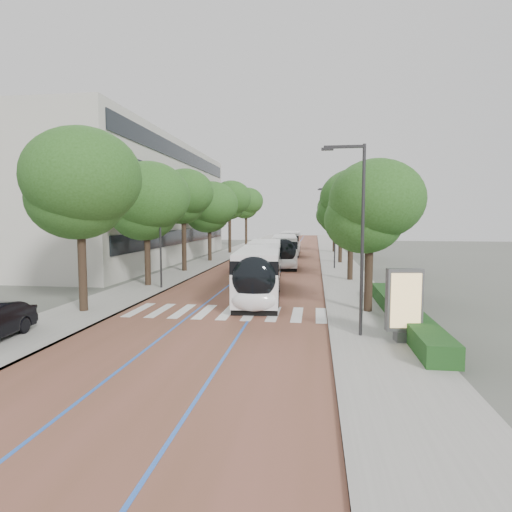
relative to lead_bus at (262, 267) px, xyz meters
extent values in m
plane|color=#51544C|center=(-1.13, -8.67, -1.63)|extent=(160.00, 160.00, 0.00)
cube|color=brown|center=(-1.13, 31.33, -1.62)|extent=(11.00, 140.00, 0.02)
cube|color=gray|center=(-8.63, 31.33, -1.57)|extent=(4.00, 140.00, 0.12)
cube|color=gray|center=(6.37, 31.33, -1.57)|extent=(4.00, 140.00, 0.12)
cube|color=gray|center=(-6.73, 31.33, -1.57)|extent=(0.20, 140.00, 0.14)
cube|color=gray|center=(4.47, 31.33, -1.57)|extent=(0.20, 140.00, 0.14)
cube|color=silver|center=(-5.93, -7.67, -1.60)|extent=(0.55, 3.60, 0.01)
cube|color=silver|center=(-4.68, -7.67, -1.60)|extent=(0.55, 3.60, 0.01)
cube|color=silver|center=(-3.43, -7.67, -1.60)|extent=(0.55, 3.60, 0.01)
cube|color=silver|center=(-2.18, -7.67, -1.60)|extent=(0.55, 3.60, 0.01)
cube|color=silver|center=(-0.93, -7.67, -1.60)|extent=(0.55, 3.60, 0.01)
cube|color=silver|center=(0.32, -7.67, -1.60)|extent=(0.55, 3.60, 0.01)
cube|color=silver|center=(1.57, -7.67, -1.60)|extent=(0.55, 3.60, 0.01)
cube|color=silver|center=(2.82, -7.67, -1.60)|extent=(0.55, 3.60, 0.01)
cube|color=silver|center=(4.07, -7.67, -1.60)|extent=(0.55, 3.60, 0.01)
cube|color=blue|center=(-2.73, 31.33, -1.60)|extent=(0.12, 126.00, 0.01)
cube|color=blue|center=(0.47, 31.33, -1.60)|extent=(0.12, 126.00, 0.01)
cube|color=#9F9E93|center=(-20.63, 19.33, 5.37)|extent=(18.00, 40.00, 14.00)
cube|color=black|center=(-11.58, 19.33, 1.37)|extent=(0.12, 38.00, 1.60)
cube|color=black|center=(-11.58, 19.33, 4.57)|extent=(0.12, 38.00, 1.60)
cube|color=black|center=(-11.58, 19.33, 7.77)|extent=(0.12, 38.00, 1.60)
cube|color=black|center=(-11.58, 19.33, 10.77)|extent=(0.12, 38.00, 1.60)
cube|color=#143C15|center=(7.97, -8.67, -1.11)|extent=(1.20, 14.00, 0.80)
cylinder|color=#2D2C2F|center=(5.67, -11.67, 2.49)|extent=(0.14, 0.14, 8.00)
cube|color=#2D2C2F|center=(4.87, -11.67, 6.39)|extent=(1.70, 0.12, 0.12)
cube|color=#2D2C2F|center=(4.17, -11.67, 6.31)|extent=(0.50, 0.20, 0.10)
cylinder|color=#2D2C2F|center=(5.67, 13.33, 2.49)|extent=(0.14, 0.14, 8.00)
cube|color=#2D2C2F|center=(4.87, 13.33, 6.39)|extent=(1.70, 0.12, 0.12)
cube|color=#2D2C2F|center=(4.17, 13.33, 6.31)|extent=(0.50, 0.20, 0.10)
cylinder|color=#2D2C2F|center=(-7.23, -0.67, 2.49)|extent=(0.14, 0.14, 8.00)
cylinder|color=black|center=(-8.63, -8.67, 0.73)|extent=(0.44, 0.44, 4.71)
ellipsoid|color=#224A17|center=(-8.63, -8.67, 5.00)|extent=(6.07, 6.07, 5.16)
cylinder|color=black|center=(-8.63, 0.33, 0.53)|extent=(0.44, 0.44, 4.32)
ellipsoid|color=#224A17|center=(-8.63, 0.33, 4.46)|extent=(5.97, 5.97, 5.07)
cylinder|color=black|center=(-8.63, 9.33, 0.83)|extent=(0.44, 0.44, 4.91)
ellipsoid|color=#224A17|center=(-8.63, 9.33, 5.29)|extent=(5.19, 5.19, 4.41)
cylinder|color=black|center=(-8.63, 19.33, 0.56)|extent=(0.44, 0.44, 4.37)
ellipsoid|color=#224A17|center=(-8.63, 19.33, 4.53)|extent=(6.23, 6.23, 5.30)
cylinder|color=black|center=(-8.63, 31.33, 1.02)|extent=(0.44, 0.44, 5.31)
ellipsoid|color=#224A17|center=(-8.63, 31.33, 5.85)|extent=(5.80, 5.80, 4.93)
cylinder|color=black|center=(-8.63, 46.33, 1.07)|extent=(0.44, 0.44, 5.40)
ellipsoid|color=#224A17|center=(-8.63, 46.33, 5.98)|extent=(5.64, 5.64, 4.80)
cylinder|color=black|center=(6.57, -6.67, 0.32)|extent=(0.44, 0.44, 3.89)
ellipsoid|color=#224A17|center=(6.57, -6.67, 3.85)|extent=(4.93, 4.93, 4.19)
cylinder|color=black|center=(6.57, 5.33, 0.52)|extent=(0.44, 0.44, 4.29)
ellipsoid|color=#224A17|center=(6.57, 5.33, 4.41)|extent=(5.67, 5.67, 4.82)
cylinder|color=black|center=(6.57, 19.33, 0.65)|extent=(0.44, 0.44, 4.56)
ellipsoid|color=#224A17|center=(6.57, 19.33, 4.80)|extent=(5.45, 5.45, 4.63)
cylinder|color=black|center=(6.57, 35.33, 0.54)|extent=(0.44, 0.44, 4.33)
ellipsoid|color=#224A17|center=(6.57, 35.33, 4.48)|extent=(5.80, 5.80, 4.93)
cylinder|color=black|center=(-0.10, 1.30, 0.15)|extent=(2.36, 1.07, 2.30)
cube|color=white|center=(0.28, -3.82, -0.37)|extent=(3.19, 9.52, 1.82)
cube|color=black|center=(0.28, -3.82, 0.77)|extent=(3.21, 9.34, 0.97)
cube|color=silver|center=(0.28, -3.82, 1.42)|extent=(3.12, 9.33, 0.31)
cube|color=black|center=(0.28, -3.82, -1.45)|extent=(3.11, 9.14, 0.35)
cube|color=white|center=(-0.42, 5.60, -0.37)|extent=(3.07, 7.90, 1.82)
cube|color=black|center=(-0.42, 5.60, 0.77)|extent=(3.09, 7.75, 0.97)
cube|color=silver|center=(-0.42, 5.60, 1.42)|extent=(3.00, 7.75, 0.31)
cube|color=black|center=(-0.42, 5.60, -1.45)|extent=(2.99, 7.59, 0.35)
ellipsoid|color=black|center=(0.62, -8.34, 0.38)|extent=(2.42, 1.27, 2.28)
ellipsoid|color=white|center=(0.62, -8.39, -0.76)|extent=(2.42, 1.17, 1.14)
cylinder|color=black|center=(-0.67, -6.18, -1.13)|extent=(0.37, 1.02, 1.00)
cylinder|color=black|center=(1.58, -6.01, -1.13)|extent=(0.37, 1.02, 1.00)
cylinder|color=black|center=(-1.67, 7.19, -1.13)|extent=(0.37, 1.02, 1.00)
cylinder|color=black|center=(0.59, 7.35, -1.13)|extent=(0.37, 1.02, 1.00)
cylinder|color=black|center=(-1.07, -0.83, -1.13)|extent=(0.37, 1.02, 1.00)
cylinder|color=black|center=(1.18, -0.66, -1.13)|extent=(0.37, 1.02, 1.00)
cube|color=white|center=(0.44, 16.32, -0.37)|extent=(3.29, 12.14, 1.82)
cube|color=black|center=(0.44, 16.32, 0.77)|extent=(3.31, 11.90, 0.97)
cube|color=silver|center=(0.44, 16.32, 1.42)|extent=(3.22, 11.90, 0.31)
cube|color=black|center=(0.44, 16.32, -1.45)|extent=(3.21, 11.66, 0.35)
ellipsoid|color=black|center=(0.82, 10.48, 0.38)|extent=(2.42, 1.25, 2.28)
ellipsoid|color=white|center=(0.83, 10.43, -0.76)|extent=(2.41, 1.15, 1.14)
cylinder|color=black|center=(-0.45, 12.65, -1.13)|extent=(0.37, 1.02, 1.00)
cylinder|color=black|center=(1.80, 12.80, -1.13)|extent=(0.37, 1.02, 1.00)
cylinder|color=black|center=(-0.94, 20.04, -1.13)|extent=(0.37, 1.02, 1.00)
cylinder|color=black|center=(1.31, 20.19, -1.13)|extent=(0.37, 1.02, 1.00)
cube|color=white|center=(0.32, 30.24, -0.37)|extent=(2.67, 12.03, 1.82)
cube|color=black|center=(0.32, 30.24, 0.77)|extent=(2.70, 11.79, 0.97)
cube|color=silver|center=(0.32, 30.24, 1.42)|extent=(2.61, 11.79, 0.31)
cube|color=black|center=(0.32, 30.24, -1.45)|extent=(2.61, 11.55, 0.35)
ellipsoid|color=black|center=(0.41, 24.39, 0.38)|extent=(2.37, 1.13, 2.28)
ellipsoid|color=white|center=(0.41, 24.34, -0.76)|extent=(2.36, 1.03, 1.14)
cylinder|color=black|center=(-0.76, 26.63, -1.13)|extent=(0.31, 1.00, 1.00)
cylinder|color=black|center=(1.50, 26.66, -1.13)|extent=(0.31, 1.00, 1.00)
cylinder|color=black|center=(-0.86, 34.02, -1.13)|extent=(0.31, 1.00, 1.00)
cylinder|color=black|center=(1.40, 34.06, -1.13)|extent=(0.31, 1.00, 1.00)
cube|color=#59595B|center=(7.28, -12.35, -1.29)|extent=(0.73, 0.63, 0.44)
cube|color=#59595B|center=(7.28, -12.35, 0.19)|extent=(1.47, 0.57, 2.52)
cube|color=#EAC37C|center=(7.31, -12.56, 0.19)|extent=(1.20, 0.19, 2.19)
camera|label=1|loc=(3.70, -29.92, 3.44)|focal=30.00mm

